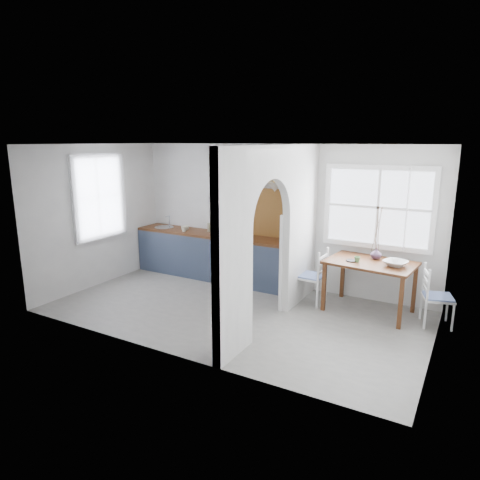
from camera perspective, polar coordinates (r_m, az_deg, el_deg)
The scene contains 26 objects.
floor at distance 6.90m, azimuth -0.86°, elevation -9.50°, with size 5.80×3.20×0.01m, color gray.
ceiling at distance 6.37m, azimuth -0.94°, elevation 12.63°, with size 5.80×3.20×0.01m, color beige.
walls at distance 6.51m, azimuth -0.90°, elevation 1.11°, with size 5.81×3.21×2.60m.
partition at distance 6.22m, azimuth 4.94°, elevation 1.91°, with size 0.12×3.20×2.60m.
kitchen_window at distance 8.27m, azimuth -18.42°, elevation 5.47°, with size 0.10×1.16×1.50m, color white, non-canonical shape.
nook_window at distance 7.27m, azimuth 17.92°, elevation 4.15°, with size 1.76×0.10×1.30m, color white, non-canonical shape.
counter at distance 8.39m, azimuth -2.96°, elevation -2.10°, with size 3.50×0.60×0.90m.
sink at distance 9.01m, azimuth -10.09°, elevation 1.63°, with size 0.40×0.40×0.02m, color silver.
backsplash at distance 7.96m, azimuth 3.57°, elevation 3.67°, with size 1.65×0.03×0.90m, color brown.
shelf at distance 7.81m, azimuth 3.36°, elevation 8.33°, with size 1.75×0.20×0.21m.
pendant_lamp at distance 7.36m, azimuth 4.66°, elevation 7.04°, with size 0.26×0.26×0.16m, color beige.
utensil_rail at distance 7.01m, azimuth 7.15°, elevation 3.13°, with size 0.02×0.02×0.50m, color silver.
dining_table at distance 7.07m, azimuth 16.82°, elevation -5.99°, with size 1.31×0.87×0.82m, color #48220E, non-canonical shape.
chair_left at distance 7.22m, azimuth 9.48°, elevation -4.71°, with size 0.43×0.43×0.94m, color white, non-canonical shape.
chair_right at distance 6.90m, azimuth 24.90°, elevation -6.84°, with size 0.41×0.41×0.89m, color white, non-canonical shape.
kettle at distance 7.49m, azimuth 5.96°, elevation 0.52°, with size 0.22×0.17×0.26m, color white, non-canonical shape.
mug_a at distance 8.52m, azimuth -7.47°, elevation 1.49°, with size 0.12×0.12×0.11m, color beige.
mug_b at distance 8.64m, azimuth -7.23°, elevation 1.61°, with size 0.12×0.12×0.09m, color white.
knife_block at distance 8.36m, azimuth -3.36°, elevation 1.69°, with size 0.09×0.13×0.20m, color black.
jar at distance 8.47m, azimuth -4.03°, elevation 1.69°, with size 0.10×0.10×0.16m, color gray.
towel_magenta at distance 7.37m, azimuth 6.86°, elevation -5.81°, with size 0.02×0.03×0.51m, color #DC3C77.
towel_orange at distance 7.35m, azimuth 6.74°, elevation -6.08°, with size 0.02×0.03×0.51m, color orange.
bowl at distance 6.83m, azimuth 20.02°, elevation -2.94°, with size 0.34×0.34×0.08m, color silver.
table_cup at distance 6.87m, azimuth 15.35°, elevation -2.50°, with size 0.09×0.09×0.09m, color #609D5C.
plate at distance 6.91m, azimuth 14.67°, elevation -2.67°, with size 0.18×0.18×0.01m, color black.
vase at distance 7.11m, azimuth 17.69°, elevation -1.74°, with size 0.17×0.17×0.18m, color #422E47.
Camera 1 is at (3.22, -5.49, 2.66)m, focal length 32.00 mm.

